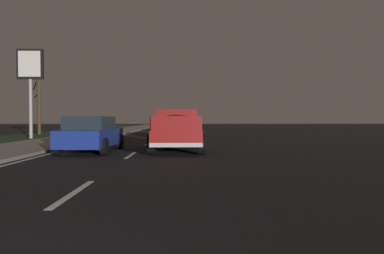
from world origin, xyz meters
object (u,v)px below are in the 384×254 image
at_px(sedan_black, 182,128).
at_px(sedan_blue, 92,134).
at_px(pickup_truck, 177,129).
at_px(bare_tree_far, 39,106).
at_px(sedan_white, 183,125).
at_px(gas_price_sign, 30,72).

relative_size(sedan_black, sedan_blue, 1.00).
bearing_deg(sedan_blue, sedan_black, -20.17).
relative_size(pickup_truck, bare_tree_far, 0.99).
height_order(sedan_white, bare_tree_far, bare_tree_far).
bearing_deg(sedan_black, pickup_truck, 179.17).
bearing_deg(sedan_white, sedan_blue, 170.27).
distance_m(sedan_black, bare_tree_far, 14.92).
bearing_deg(pickup_truck, gas_price_sign, 49.28).
bearing_deg(sedan_blue, bare_tree_far, 29.93).
height_order(pickup_truck, sedan_white, pickup_truck).
bearing_deg(gas_price_sign, sedan_black, -88.89).
xyz_separation_m(sedan_white, gas_price_sign, (-12.02, 11.09, 4.12)).
height_order(sedan_white, sedan_black, same).
distance_m(sedan_blue, gas_price_sign, 13.13).
bearing_deg(sedan_white, pickup_truck, 179.63).
height_order(gas_price_sign, bare_tree_far, gas_price_sign).
bearing_deg(bare_tree_far, sedan_white, -67.74).
distance_m(pickup_truck, sedan_black, 9.64).
xyz_separation_m(pickup_truck, sedan_blue, (-0.68, 3.65, -0.20)).
bearing_deg(sedan_blue, sedan_white, -9.73).
xyz_separation_m(sedan_black, bare_tree_far, (6.33, 13.38, 1.82)).
relative_size(pickup_truck, gas_price_sign, 0.83).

